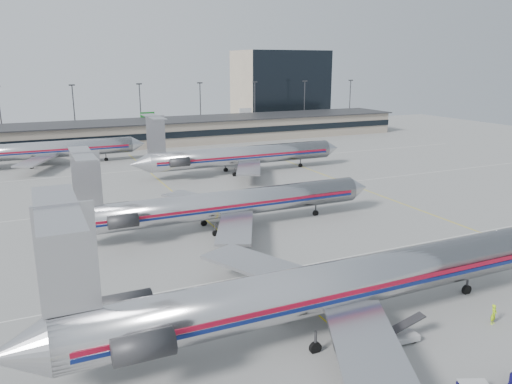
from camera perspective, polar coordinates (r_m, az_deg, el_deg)
ground at (r=44.13m, az=7.22°, el=-13.84°), size 260.00×260.00×0.00m
apron_markings at (r=51.98m, az=1.36°, el=-9.14°), size 160.00×0.15×0.02m
terminal at (r=133.57m, az=-15.48°, el=6.40°), size 162.00×17.00×6.25m
light_mast_row at (r=146.77m, az=-16.55°, el=9.15°), size 163.60×0.40×15.28m
distant_building at (r=181.07m, az=2.72°, el=11.89°), size 30.00×20.00×25.00m
jet_foreground at (r=40.33m, az=7.67°, el=-10.75°), size 49.41×29.09×12.93m
jet_second_row at (r=64.15m, az=-3.82°, el=-1.39°), size 43.59×25.67×11.41m
jet_third_row at (r=96.96m, az=-1.90°, el=4.20°), size 43.73×26.90×11.96m
jet_back_row at (r=113.04m, az=-23.47°, el=4.42°), size 42.18×25.95×11.53m
belt_loader at (r=41.28m, az=15.99°, el=-15.59°), size 3.96×1.43×2.07m
ramp_worker_near at (r=46.51m, az=25.53°, el=-12.50°), size 0.72×0.58×1.72m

